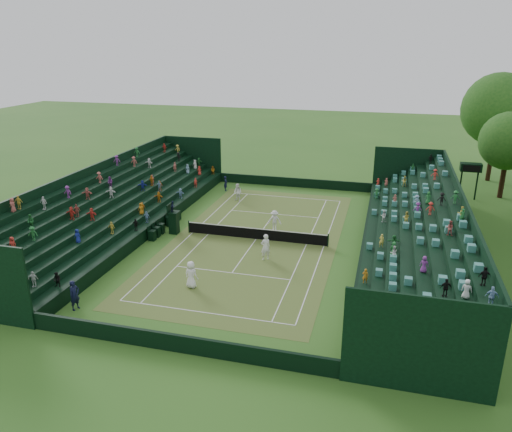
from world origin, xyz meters
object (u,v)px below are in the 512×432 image
at_px(player_near_west, 191,275).
at_px(player_far_east, 275,220).
at_px(player_far_west, 238,192).
at_px(tennis_net, 256,233).
at_px(player_near_east, 265,247).
at_px(umpire_chair, 174,220).

xyz_separation_m(player_near_west, player_far_east, (2.86, 11.49, -0.04)).
height_order(player_far_west, player_far_east, player_far_west).
height_order(tennis_net, player_near_east, player_near_east).
relative_size(umpire_chair, player_near_east, 1.40).
xyz_separation_m(umpire_chair, player_far_west, (2.53, 9.79, -0.31)).
relative_size(umpire_chair, player_far_west, 1.57).
relative_size(player_near_east, player_far_east, 1.14).
xyz_separation_m(player_near_east, player_far_east, (-0.72, 6.04, -0.12)).
bearing_deg(player_far_east, tennis_net, -119.92).
bearing_deg(umpire_chair, player_near_east, -20.46).
bearing_deg(tennis_net, player_near_west, -101.78).
bearing_deg(player_far_east, umpire_chair, -168.44).
bearing_deg(player_near_east, player_far_east, -118.56).
bearing_deg(player_near_west, tennis_net, -91.19).
distance_m(tennis_net, player_far_east, 2.62).
distance_m(umpire_chair, player_near_west, 10.03).
height_order(player_near_west, player_far_east, player_near_west).
xyz_separation_m(tennis_net, player_far_west, (-4.40, 9.38, 0.36)).
bearing_deg(player_far_east, player_far_west, 119.49).
bearing_deg(player_far_west, tennis_net, -41.19).
height_order(player_near_east, player_far_east, player_near_east).
bearing_deg(tennis_net, umpire_chair, -176.60).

